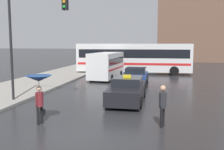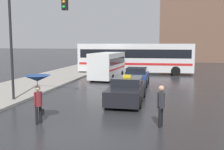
{
  "view_description": "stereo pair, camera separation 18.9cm",
  "coord_description": "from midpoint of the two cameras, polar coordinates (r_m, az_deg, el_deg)",
  "views": [
    {
      "loc": [
        3.41,
        -8.42,
        3.33
      ],
      "look_at": [
        0.46,
        7.22,
        1.4
      ],
      "focal_mm": 42.0,
      "sensor_mm": 36.0,
      "label": 1
    },
    {
      "loc": [
        3.6,
        -8.38,
        3.33
      ],
      "look_at": [
        0.46,
        7.22,
        1.4
      ],
      "focal_mm": 42.0,
      "sensor_mm": 36.0,
      "label": 2
    }
  ],
  "objects": [
    {
      "name": "sedan_red",
      "position": [
        21.27,
        5.59,
        -0.39
      ],
      "size": [
        1.91,
        4.11,
        1.36
      ],
      "rotation": [
        0.0,
        0.0,
        3.14
      ],
      "color": "navy",
      "rests_on": "ground_plane"
    },
    {
      "name": "pedestrian_with_umbrella",
      "position": [
        11.1,
        -15.41,
        -2.03
      ],
      "size": [
        1.07,
        1.07,
        2.03
      ],
      "rotation": [
        0.0,
        0.0,
        1.33
      ],
      "color": "black",
      "rests_on": "ground_plane"
    },
    {
      "name": "traffic_light",
      "position": [
        15.24,
        -16.76,
        10.13
      ],
      "size": [
        3.46,
        0.38,
        6.18
      ],
      "color": "black",
      "rests_on": "ground_plane"
    },
    {
      "name": "pedestrian_man",
      "position": [
        10.62,
        11.13,
        -5.96
      ],
      "size": [
        0.37,
        0.45,
        1.68
      ],
      "rotation": [
        0.0,
        0.0,
        -1.87
      ],
      "color": "black",
      "rests_on": "ground_plane"
    },
    {
      "name": "ambulance_van",
      "position": [
        24.65,
        -0.77,
        2.32
      ],
      "size": [
        2.49,
        5.68,
        2.45
      ],
      "rotation": [
        0.0,
        0.0,
        3.05
      ],
      "color": "silver",
      "rests_on": "ground_plane"
    },
    {
      "name": "taxi",
      "position": [
        15.04,
        3.64,
        -3.34
      ],
      "size": [
        1.91,
        4.64,
        1.56
      ],
      "rotation": [
        0.0,
        0.0,
        3.14
      ],
      "color": "black",
      "rests_on": "ground_plane"
    },
    {
      "name": "city_bus",
      "position": [
        29.08,
        5.21,
        3.92
      ],
      "size": [
        12.46,
        2.95,
        3.29
      ],
      "rotation": [
        0.0,
        0.0,
        -1.54
      ],
      "color": "silver",
      "rests_on": "ground_plane"
    },
    {
      "name": "ground_plane",
      "position": [
        9.69,
        -10.87,
        -13.31
      ],
      "size": [
        300.0,
        300.0,
        0.0
      ],
      "primitive_type": "plane",
      "color": "#262628"
    }
  ]
}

